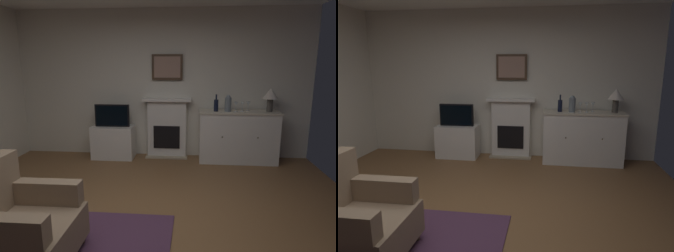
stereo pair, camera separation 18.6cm
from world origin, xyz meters
TOP-DOWN VIEW (x-y plane):
  - ground_plane at (0.00, 0.00)m, footprint 5.41×5.57m
  - wall_rear at (0.00, 2.75)m, footprint 5.41×0.06m
  - fireplace_unit at (0.13, 2.63)m, footprint 0.87×0.30m
  - framed_picture at (0.13, 2.67)m, footprint 0.55×0.04m
  - sideboard_cabinet at (1.40, 2.45)m, footprint 1.37×0.49m
  - table_lamp at (1.90, 2.45)m, footprint 0.26×0.26m
  - wine_bottle at (1.00, 2.42)m, footprint 0.08×0.08m
  - wine_glass_left at (1.33, 2.40)m, footprint 0.07×0.07m
  - wine_glass_center at (1.44, 2.41)m, footprint 0.07×0.07m
  - wine_glass_right at (1.55, 2.48)m, footprint 0.07×0.07m
  - vase_decorative at (1.20, 2.40)m, footprint 0.11×0.11m
  - tv_cabinet at (-0.85, 2.46)m, footprint 0.75×0.42m
  - tv_set at (-0.85, 2.44)m, footprint 0.62×0.07m
  - armchair at (-0.84, -0.48)m, footprint 0.82×0.79m

SIDE VIEW (x-z plane):
  - ground_plane at x=0.00m, z-range -0.10..0.00m
  - tv_cabinet at x=-0.85m, z-range 0.00..0.60m
  - armchair at x=-0.84m, z-range -0.08..0.84m
  - sideboard_cabinet at x=1.40m, z-range 0.00..0.91m
  - fireplace_unit at x=0.13m, z-range 0.00..1.10m
  - tv_set at x=-0.85m, z-range 0.60..1.00m
  - wine_bottle at x=1.00m, z-range 0.87..1.16m
  - wine_glass_left at x=1.33m, z-range 0.95..1.11m
  - wine_glass_center at x=1.44m, z-range 0.95..1.11m
  - wine_glass_right at x=1.55m, z-range 0.95..1.11m
  - vase_decorative at x=1.20m, z-range 0.91..1.19m
  - table_lamp at x=1.90m, z-range 0.99..1.39m
  - wall_rear at x=0.00m, z-range 0.00..2.67m
  - framed_picture at x=0.13m, z-range 1.42..1.87m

